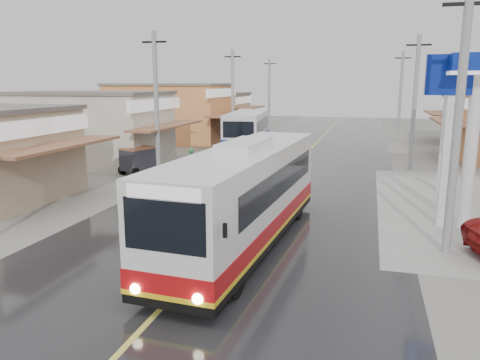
# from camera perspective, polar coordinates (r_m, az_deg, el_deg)

# --- Properties ---
(ground) EXTENTS (120.00, 120.00, 0.00)m
(ground) POSITION_cam_1_polar(r_m,az_deg,el_deg) (16.55, -1.09, -6.64)
(ground) COLOR slate
(ground) RESTS_ON ground
(road) EXTENTS (12.00, 90.00, 0.02)m
(road) POSITION_cam_1_polar(r_m,az_deg,el_deg) (30.83, 6.90, 1.92)
(road) COLOR black
(road) RESTS_ON ground
(centre_line) EXTENTS (0.15, 90.00, 0.01)m
(centre_line) POSITION_cam_1_polar(r_m,az_deg,el_deg) (30.83, 6.90, 1.94)
(centre_line) COLOR #D8CC4C
(centre_line) RESTS_ON road
(shopfronts_left) EXTENTS (11.00, 44.00, 5.20)m
(shopfronts_left) POSITION_cam_1_polar(r_m,az_deg,el_deg) (37.76, -12.28, 3.52)
(shopfronts_left) COLOR tan
(shopfronts_left) RESTS_ON ground
(utility_poles_left) EXTENTS (1.60, 50.00, 8.00)m
(utility_poles_left) POSITION_cam_1_polar(r_m,az_deg,el_deg) (33.52, -4.75, 2.74)
(utility_poles_left) COLOR gray
(utility_poles_left) RESTS_ON ground
(utility_poles_right) EXTENTS (1.60, 36.00, 8.00)m
(utility_poles_right) POSITION_cam_1_polar(r_m,az_deg,el_deg) (30.60, 19.97, 1.20)
(utility_poles_right) COLOR gray
(utility_poles_right) RESTS_ON ground
(coach_bus) EXTENTS (3.13, 11.09, 3.42)m
(coach_bus) POSITION_cam_1_polar(r_m,az_deg,el_deg) (15.13, 0.67, -1.90)
(coach_bus) COLOR silver
(coach_bus) RESTS_ON road
(second_bus) EXTENTS (3.54, 9.35, 3.03)m
(second_bus) POSITION_cam_1_polar(r_m,az_deg,el_deg) (36.18, 0.91, 6.04)
(second_bus) COLOR silver
(second_bus) RESTS_ON road
(cyclist) EXTENTS (1.07, 1.96, 2.00)m
(cyclist) POSITION_cam_1_polar(r_m,az_deg,el_deg) (24.28, -5.71, 0.85)
(cyclist) COLOR black
(cyclist) RESTS_ON ground
(tricycle_near) EXTENTS (1.79, 2.31, 1.57)m
(tricycle_near) POSITION_cam_1_polar(r_m,az_deg,el_deg) (27.89, -12.37, 2.54)
(tricycle_near) COLOR #26262D
(tricycle_near) RESTS_ON ground
(tyre_stack) EXTENTS (0.88, 0.88, 0.45)m
(tyre_stack) POSITION_cam_1_polar(r_m,az_deg,el_deg) (25.17, -9.45, 0.13)
(tyre_stack) COLOR black
(tyre_stack) RESTS_ON ground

